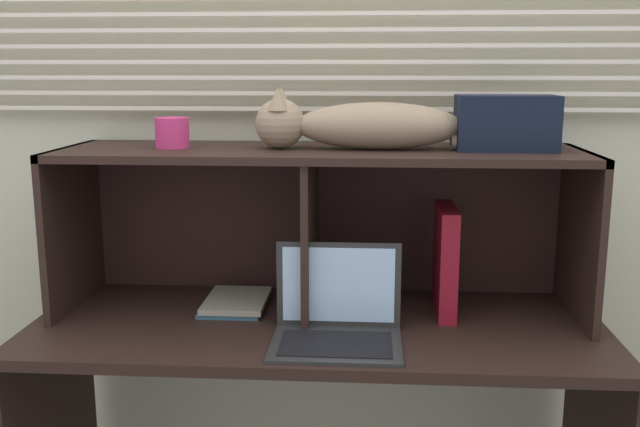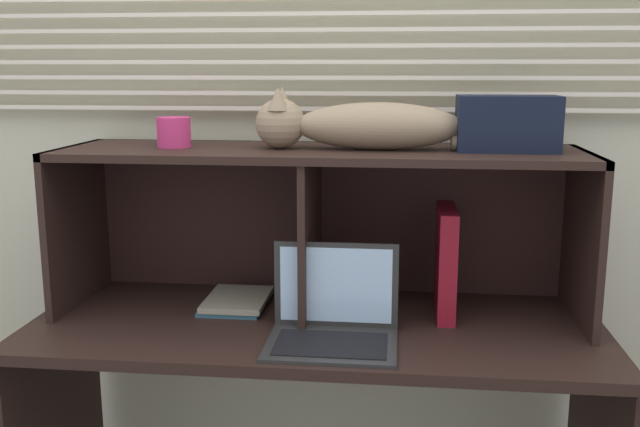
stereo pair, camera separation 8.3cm
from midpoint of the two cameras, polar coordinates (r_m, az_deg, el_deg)
back_panel_with_blinds at (r=2.24m, az=1.80°, el=7.56°), size 4.40×0.08×2.50m
desk at (r=2.05m, az=0.84°, el=-12.08°), size 1.57×0.64×0.73m
hutch_shelf_unit at (r=2.05m, az=1.18°, el=1.50°), size 1.47×0.41×0.47m
cat at (r=1.98m, az=4.32°, el=7.03°), size 0.75×0.15×0.17m
laptop at (r=1.85m, az=2.34°, el=-8.61°), size 0.33×0.25×0.24m
binder_upright at (r=2.05m, az=11.12°, el=-3.78°), size 0.05×0.23×0.31m
book_stack at (r=2.13m, az=-5.56°, el=-6.97°), size 0.18×0.24×0.03m
small_basket at (r=2.07m, az=-10.44°, el=6.39°), size 0.09×0.09×0.08m
storage_box at (r=2.01m, az=15.85°, el=6.91°), size 0.27×0.14×0.15m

